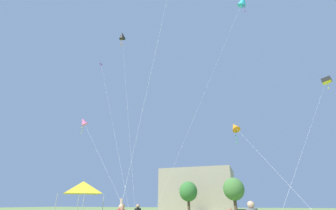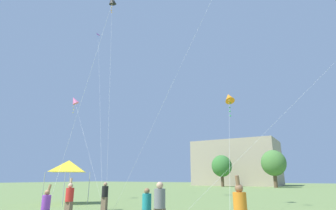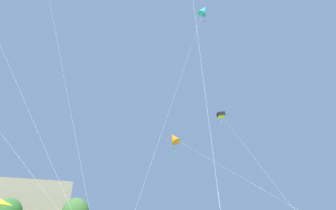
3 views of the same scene
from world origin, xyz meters
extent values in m
cube|color=tan|center=(-10.90, 66.74, 5.92)|extent=(21.71, 14.75, 11.84)
cylinder|color=brown|center=(-11.02, 54.05, 1.34)|extent=(0.71, 0.71, 2.69)
ellipsoid|color=#387533|center=(-11.02, 54.05, 4.73)|extent=(4.81, 4.32, 5.05)
cylinder|color=brown|center=(0.81, 53.14, 1.44)|extent=(0.76, 0.76, 2.87)
ellipsoid|color=#477A38|center=(0.81, 53.14, 5.06)|extent=(5.14, 4.63, 5.40)
cylinder|color=#B7B7BC|center=(-8.89, 6.12, 1.21)|extent=(0.05, 0.05, 2.42)
cylinder|color=#B7B7BC|center=(-6.47, 6.12, 1.21)|extent=(0.05, 0.05, 2.42)
cylinder|color=#B7B7BC|center=(-8.89, 8.54, 1.21)|extent=(0.05, 0.05, 2.42)
cylinder|color=#B7B7BC|center=(-6.47, 8.54, 1.21)|extent=(0.05, 0.05, 2.42)
pyramid|color=yellow|center=(-7.68, 7.33, 2.89)|extent=(2.69, 2.69, 0.93)
cube|color=brown|center=(-2.01, 5.71, 0.40)|extent=(0.38, 0.21, 0.80)
cylinder|color=black|center=(-2.01, 5.71, 1.13)|extent=(0.40, 0.40, 0.66)
sphere|color=tan|center=(-2.01, 5.71, 1.57)|extent=(0.25, 0.25, 0.25)
cylinder|color=orange|center=(7.86, 1.35, 1.18)|extent=(0.42, 0.42, 0.69)
sphere|color=#896042|center=(7.86, 1.35, 1.65)|extent=(0.26, 0.26, 0.26)
cylinder|color=#896042|center=(7.85, 1.31, 1.75)|extent=(0.18, 0.23, 0.60)
cube|color=brown|center=(-1.25, 2.34, 0.40)|extent=(0.38, 0.21, 0.80)
cylinder|color=red|center=(-1.25, 2.34, 1.14)|extent=(0.40, 0.40, 0.66)
sphere|color=tan|center=(-1.25, 2.34, 1.58)|extent=(0.25, 0.25, 0.25)
cylinder|color=tan|center=(-1.27, 2.35, 1.68)|extent=(0.20, 0.21, 0.57)
cylinder|color=teal|center=(3.90, 1.90, 1.04)|extent=(0.37, 0.37, 0.61)
sphere|color=#896042|center=(3.90, 1.90, 1.45)|extent=(0.23, 0.23, 0.23)
cylinder|color=purple|center=(0.06, 0.07, 0.98)|extent=(0.35, 0.35, 0.57)
sphere|color=#896042|center=(0.06, 0.07, 1.37)|extent=(0.22, 0.22, 0.22)
cylinder|color=#896042|center=(0.07, 0.11, 1.45)|extent=(0.17, 0.22, 0.50)
cylinder|color=slate|center=(4.72, 1.58, 1.21)|extent=(0.43, 0.43, 0.71)
sphere|color=tan|center=(4.72, 1.58, 1.69)|extent=(0.27, 0.27, 0.27)
cylinder|color=silver|center=(10.56, 12.25, 8.33)|extent=(11.21, 21.60, 16.66)
cylinder|color=silver|center=(-6.33, 7.68, 4.77)|extent=(8.68, 3.99, 9.53)
cone|color=pink|center=(-10.66, 9.67, 9.53)|extent=(0.87, 0.94, 1.03)
sphere|color=yellow|center=(-10.64, 9.72, 9.11)|extent=(0.10, 0.10, 0.10)
sphere|color=yellow|center=(-10.70, 9.63, 8.83)|extent=(0.10, 0.10, 0.10)
sphere|color=yellow|center=(-10.58, 9.64, 8.54)|extent=(0.10, 0.10, 0.10)
sphere|color=yellow|center=(-10.69, 9.66, 8.25)|extent=(0.10, 0.10, 0.10)
cylinder|color=silver|center=(5.88, 7.06, 4.23)|extent=(3.48, 12.36, 8.45)
cone|color=orange|center=(4.15, 13.24, 8.45)|extent=(1.28, 1.30, 1.28)
sphere|color=green|center=(4.21, 13.23, 7.94)|extent=(0.12, 0.12, 0.12)
sphere|color=green|center=(4.13, 13.32, 7.59)|extent=(0.12, 0.12, 0.12)
sphere|color=green|center=(4.16, 13.17, 7.24)|extent=(0.12, 0.12, 0.12)
sphere|color=green|center=(4.14, 13.31, 6.90)|extent=(0.12, 0.12, 0.12)
cylinder|color=silver|center=(2.48, 8.69, 10.88)|extent=(8.38, 4.85, 21.76)
cylinder|color=silver|center=(0.28, 2.30, 10.01)|extent=(1.40, 3.90, 20.02)
cylinder|color=silver|center=(-5.34, 8.95, 10.97)|extent=(6.35, 5.77, 21.94)
cone|color=black|center=(-8.51, 11.83, 21.94)|extent=(1.20, 1.39, 1.22)
sphere|color=orange|center=(-8.57, 11.87, 21.40)|extent=(0.13, 0.13, 0.13)
sphere|color=orange|center=(-8.56, 11.82, 21.02)|extent=(0.13, 0.13, 0.13)
sphere|color=orange|center=(-8.58, 11.87, 20.65)|extent=(0.13, 0.13, 0.13)
sphere|color=orange|center=(-8.43, 11.80, 20.27)|extent=(0.13, 0.13, 0.13)
cylinder|color=silver|center=(-7.95, 10.36, 10.27)|extent=(11.36, 9.00, 20.54)
pyramid|color=purple|center=(-13.61, 14.86, 20.57)|extent=(0.55, 0.66, 0.29)
sphere|color=blue|center=(-13.65, 14.82, 20.21)|extent=(0.08, 0.08, 0.08)
sphere|color=blue|center=(-13.55, 14.81, 19.98)|extent=(0.08, 0.08, 0.08)
sphere|color=blue|center=(-13.62, 14.93, 19.75)|extent=(0.08, 0.08, 0.08)
camera|label=1|loc=(4.79, -8.20, 1.73)|focal=24.00mm
camera|label=2|loc=(10.36, -7.36, 1.96)|focal=28.00mm
camera|label=3|loc=(-4.49, -5.53, 1.45)|focal=28.00mm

